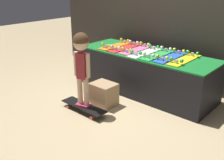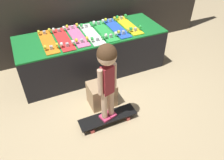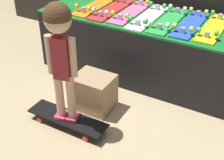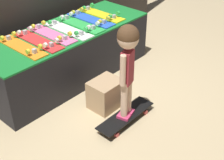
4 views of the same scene
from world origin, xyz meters
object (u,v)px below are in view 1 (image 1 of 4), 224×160
object	(u,v)px
skateboard_orange_on_rack	(116,45)
skateboard_green_on_rack	(157,54)
skateboard_pink_on_rack	(136,49)
child	(82,56)
skateboard_on_floor	(84,107)
skateboard_blue_on_rack	(171,57)
skateboard_red_on_rack	(125,47)
skateboard_yellow_on_rack	(185,59)
skateboard_white_on_rack	(145,52)
storage_box	(104,94)

from	to	relation	value
skateboard_orange_on_rack	skateboard_green_on_rack	world-z (taller)	same
skateboard_pink_on_rack	child	world-z (taller)	child
skateboard_on_floor	skateboard_pink_on_rack	bearing A→B (deg)	89.28
skateboard_orange_on_rack	skateboard_green_on_rack	size ratio (longest dim) A/B	1.00
skateboard_pink_on_rack	skateboard_blue_on_rack	distance (m)	0.65
skateboard_on_floor	child	xyz separation A→B (m)	(-0.00, 0.00, 0.75)
skateboard_pink_on_rack	skateboard_green_on_rack	world-z (taller)	same
skateboard_green_on_rack	skateboard_red_on_rack	bearing A→B (deg)	179.37
skateboard_pink_on_rack	child	size ratio (longest dim) A/B	0.71
skateboard_red_on_rack	child	bearing A→B (deg)	-80.15
skateboard_orange_on_rack	child	distance (m)	1.26
skateboard_yellow_on_rack	skateboard_red_on_rack	bearing A→B (deg)	-178.29
skateboard_pink_on_rack	skateboard_yellow_on_rack	distance (m)	0.87
skateboard_yellow_on_rack	skateboard_on_floor	world-z (taller)	skateboard_yellow_on_rack
skateboard_red_on_rack	skateboard_on_floor	size ratio (longest dim) A/B	0.99
skateboard_red_on_rack	skateboard_on_floor	xyz separation A→B (m)	(0.20, -1.16, -0.61)
skateboard_blue_on_rack	child	bearing A→B (deg)	-119.46
skateboard_red_on_rack	skateboard_blue_on_rack	size ratio (longest dim) A/B	1.00
skateboard_blue_on_rack	skateboard_on_floor	world-z (taller)	skateboard_blue_on_rack
skateboard_yellow_on_rack	skateboard_blue_on_rack	bearing A→B (deg)	-175.32
skateboard_white_on_rack	skateboard_on_floor	xyz separation A→B (m)	(-0.23, -1.14, -0.61)
skateboard_orange_on_rack	skateboard_pink_on_rack	xyz separation A→B (m)	(0.43, 0.01, 0.00)
skateboard_red_on_rack	skateboard_orange_on_rack	bearing A→B (deg)	176.50
skateboard_yellow_on_rack	child	size ratio (longest dim) A/B	0.71
skateboard_orange_on_rack	skateboard_red_on_rack	bearing A→B (deg)	-3.50
skateboard_blue_on_rack	skateboard_on_floor	bearing A→B (deg)	-119.46
skateboard_orange_on_rack	skateboard_blue_on_rack	xyz separation A→B (m)	(1.09, 0.00, 0.00)
skateboard_on_floor	child	size ratio (longest dim) A/B	0.72
skateboard_red_on_rack	skateboard_pink_on_rack	xyz separation A→B (m)	(0.22, 0.02, 0.00)
skateboard_green_on_rack	child	world-z (taller)	child
skateboard_pink_on_rack	skateboard_white_on_rack	size ratio (longest dim) A/B	1.00
skateboard_green_on_rack	storage_box	distance (m)	1.03
skateboard_orange_on_rack	child	xyz separation A→B (m)	(0.42, -1.18, 0.14)
skateboard_red_on_rack	storage_box	world-z (taller)	skateboard_red_on_rack
skateboard_green_on_rack	child	size ratio (longest dim) A/B	0.71
skateboard_orange_on_rack	skateboard_on_floor	bearing A→B (deg)	-70.40
skateboard_green_on_rack	skateboard_blue_on_rack	world-z (taller)	same
skateboard_green_on_rack	skateboard_blue_on_rack	xyz separation A→B (m)	(0.22, 0.02, 0.00)
skateboard_red_on_rack	skateboard_green_on_rack	xyz separation A→B (m)	(0.65, -0.01, 0.00)
skateboard_red_on_rack	skateboard_pink_on_rack	world-z (taller)	same
skateboard_red_on_rack	storage_box	bearing A→B (deg)	-72.05
skateboard_white_on_rack	skateboard_red_on_rack	bearing A→B (deg)	176.86
skateboard_green_on_rack	skateboard_orange_on_rack	bearing A→B (deg)	178.65
storage_box	skateboard_green_on_rack	bearing A→B (deg)	64.28
skateboard_pink_on_rack	skateboard_green_on_rack	size ratio (longest dim) A/B	1.00
skateboard_pink_on_rack	child	bearing A→B (deg)	-90.72
child	skateboard_blue_on_rack	bearing A→B (deg)	46.09
storage_box	skateboard_blue_on_rack	bearing A→B (deg)	53.82
skateboard_green_on_rack	skateboard_pink_on_rack	bearing A→B (deg)	176.05
child	skateboard_green_on_rack	bearing A→B (deg)	54.34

